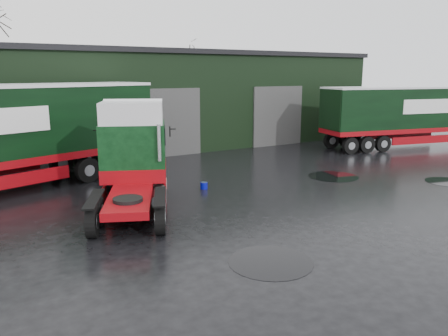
{
  "coord_description": "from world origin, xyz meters",
  "views": [
    {
      "loc": [
        -8.26,
        -9.86,
        4.87
      ],
      "look_at": [
        -0.89,
        2.67,
        1.7
      ],
      "focal_mm": 35.0,
      "sensor_mm": 36.0,
      "label": 1
    }
  ],
  "objects_px": {
    "hero_tractor": "(130,160)",
    "tree_back_b": "(179,85)",
    "warehouse": "(134,98)",
    "lorry_right": "(407,117)",
    "wash_bucket": "(204,186)"
  },
  "relations": [
    {
      "from": "hero_tractor",
      "to": "tree_back_b",
      "type": "height_order",
      "value": "tree_back_b"
    },
    {
      "from": "hero_tractor",
      "to": "lorry_right",
      "type": "height_order",
      "value": "lorry_right"
    },
    {
      "from": "wash_bucket",
      "to": "hero_tractor",
      "type": "bearing_deg",
      "value": -155.57
    },
    {
      "from": "lorry_right",
      "to": "wash_bucket",
      "type": "relative_size",
      "value": 50.4
    },
    {
      "from": "hero_tractor",
      "to": "tree_back_b",
      "type": "xyz_separation_m",
      "value": [
        13.57,
        25.5,
        1.81
      ]
    },
    {
      "from": "lorry_right",
      "to": "wash_bucket",
      "type": "bearing_deg",
      "value": -68.34
    },
    {
      "from": "warehouse",
      "to": "lorry_right",
      "type": "relative_size",
      "value": 2.1
    },
    {
      "from": "warehouse",
      "to": "hero_tractor",
      "type": "relative_size",
      "value": 5.19
    },
    {
      "from": "hero_tractor",
      "to": "wash_bucket",
      "type": "relative_size",
      "value": 20.42
    },
    {
      "from": "warehouse",
      "to": "lorry_right",
      "type": "xyz_separation_m",
      "value": [
        15.0,
        -11.0,
        -1.13
      ]
    },
    {
      "from": "tree_back_b",
      "to": "lorry_right",
      "type": "bearing_deg",
      "value": -71.57
    },
    {
      "from": "warehouse",
      "to": "wash_bucket",
      "type": "relative_size",
      "value": 105.95
    },
    {
      "from": "lorry_right",
      "to": "tree_back_b",
      "type": "xyz_separation_m",
      "value": [
        -7.0,
        21.0,
        1.72
      ]
    },
    {
      "from": "hero_tractor",
      "to": "warehouse",
      "type": "bearing_deg",
      "value": 93.4
    },
    {
      "from": "warehouse",
      "to": "wash_bucket",
      "type": "xyz_separation_m",
      "value": [
        -1.82,
        -13.79,
        -3.01
      ]
    }
  ]
}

